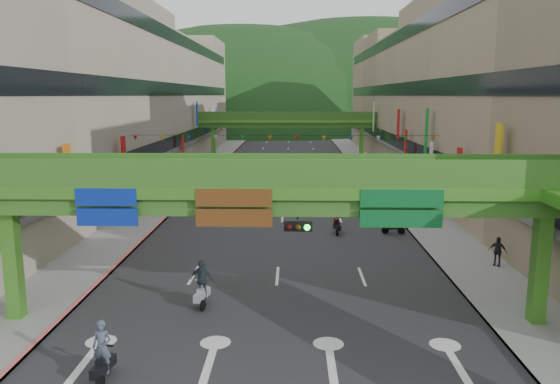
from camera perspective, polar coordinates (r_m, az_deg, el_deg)
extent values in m
cube|color=#28282B|center=(66.52, 0.63, 1.87)|extent=(18.00, 140.00, 0.02)
cube|color=gray|center=(67.54, -8.75, 1.94)|extent=(4.00, 140.00, 0.15)
cube|color=gray|center=(67.29, 10.04, 1.87)|extent=(4.00, 140.00, 0.15)
cube|color=#CC5959|center=(67.23, -7.15, 1.95)|extent=(0.20, 140.00, 0.18)
cube|color=gray|center=(67.02, 8.44, 1.89)|extent=(0.20, 140.00, 0.18)
cube|color=#9E937F|center=(68.74, -15.64, 9.71)|extent=(12.00, 95.00, 19.00)
cube|color=black|center=(67.46, -10.48, 5.40)|extent=(0.08, 90.25, 1.40)
cube|color=black|center=(67.25, -10.65, 10.50)|extent=(0.08, 90.25, 1.40)
cube|color=black|center=(67.58, -10.82, 15.59)|extent=(0.08, 90.25, 1.40)
cube|color=gray|center=(68.31, 17.03, 9.64)|extent=(12.00, 95.00, 19.00)
cube|color=black|center=(67.16, 11.80, 5.34)|extent=(0.08, 90.25, 1.40)
cube|color=black|center=(66.95, 11.99, 10.46)|extent=(0.08, 90.25, 1.40)
cube|color=black|center=(67.28, 12.18, 15.57)|extent=(0.08, 90.25, 1.40)
cube|color=#4C9E2D|center=(22.17, -0.71, 0.29)|extent=(28.00, 2.20, 0.50)
cube|color=#387223|center=(22.28, -0.70, -1.23)|extent=(28.00, 1.76, 0.70)
cube|color=#4C9E2D|center=(25.81, -26.11, -6.99)|extent=(0.60, 0.60, 4.80)
cube|color=#4C9E2D|center=(25.14, 25.48, -7.38)|extent=(0.60, 0.60, 4.80)
cube|color=#387223|center=(21.02, -0.81, 1.96)|extent=(28.00, 0.12, 1.10)
cube|color=#387223|center=(23.08, -0.62, 2.69)|extent=(28.00, 0.12, 1.10)
cube|color=navy|center=(22.42, -17.65, -1.64)|extent=(2.40, 0.12, 1.50)
cube|color=#593314|center=(21.33, -4.84, -1.78)|extent=(3.00, 0.12, 1.50)
cube|color=#0C5926|center=(21.62, 12.56, -1.82)|extent=(3.20, 0.12, 1.50)
cube|color=black|center=(21.21, 1.89, -3.62)|extent=(1.10, 0.28, 0.35)
cube|color=#4C9E2D|center=(80.92, 0.76, 7.42)|extent=(28.00, 2.20, 0.50)
cube|color=#387223|center=(80.95, 0.76, 7.00)|extent=(28.00, 1.76, 0.70)
cube|color=#4C9E2D|center=(81.99, -6.98, 5.04)|extent=(0.60, 0.60, 4.80)
cube|color=#4C9E2D|center=(81.79, 8.52, 4.99)|extent=(0.60, 0.60, 4.80)
cube|color=#387223|center=(79.85, 0.76, 7.96)|extent=(28.00, 0.12, 1.10)
cube|color=#387223|center=(81.93, 0.77, 8.02)|extent=(28.00, 0.12, 1.10)
ellipsoid|color=#1C4419|center=(176.79, -3.84, 6.99)|extent=(168.00, 140.00, 112.00)
ellipsoid|color=#1C4419|center=(197.55, 8.42, 7.23)|extent=(208.00, 176.00, 128.00)
cylinder|color=black|center=(45.96, 0.34, 5.95)|extent=(26.00, 0.03, 0.03)
cone|color=red|center=(47.85, -14.87, 5.48)|extent=(0.36, 0.36, 0.40)
cone|color=gold|center=(47.27, -12.21, 5.53)|extent=(0.36, 0.36, 0.40)
cone|color=#193FB2|center=(46.79, -9.49, 5.58)|extent=(0.36, 0.36, 0.40)
cone|color=silver|center=(46.42, -6.72, 5.61)|extent=(0.36, 0.36, 0.40)
cone|color=#198C33|center=(46.16, -3.91, 5.63)|extent=(0.36, 0.36, 0.40)
cone|color=orange|center=(46.01, -1.08, 5.64)|extent=(0.36, 0.36, 0.40)
cone|color=red|center=(45.97, 1.77, 5.63)|extent=(0.36, 0.36, 0.40)
cone|color=gold|center=(46.05, 4.61, 5.61)|extent=(0.36, 0.36, 0.40)
cone|color=#193FB2|center=(46.23, 7.43, 5.58)|extent=(0.36, 0.36, 0.40)
cone|color=silver|center=(46.53, 10.23, 5.53)|extent=(0.36, 0.36, 0.40)
cone|color=#198C33|center=(46.93, 12.99, 5.47)|extent=(0.36, 0.36, 0.40)
cone|color=orange|center=(47.44, 15.69, 5.40)|extent=(0.36, 0.36, 0.40)
cube|color=black|center=(20.09, -17.98, -16.96)|extent=(0.52, 1.34, 0.35)
cube|color=black|center=(19.98, -18.02, -16.32)|extent=(0.37, 0.59, 0.18)
cube|color=black|center=(20.36, -17.75, -15.01)|extent=(0.55, 0.13, 0.06)
cylinder|color=black|center=(20.71, -17.63, -17.02)|extent=(0.17, 0.51, 0.50)
cylinder|color=black|center=(19.75, -18.26, -18.45)|extent=(0.17, 0.51, 0.50)
imported|color=#3C4658|center=(19.79, -18.10, -15.13)|extent=(0.72, 0.52, 1.82)
cube|color=black|center=(38.10, 6.00, -3.59)|extent=(0.46, 1.33, 0.35)
cube|color=black|center=(38.04, 6.01, -3.22)|extent=(0.35, 0.57, 0.18)
cube|color=black|center=(38.52, 6.02, -2.67)|extent=(0.55, 0.11, 0.06)
cylinder|color=black|center=(38.70, 6.00, -3.83)|extent=(0.14, 0.51, 0.50)
cylinder|color=black|center=(37.64, 5.99, -4.23)|extent=(0.14, 0.51, 0.50)
imported|color=brown|center=(37.96, 6.02, -2.71)|extent=(0.83, 0.67, 1.60)
cube|color=#9898A1|center=(25.53, -8.15, -10.59)|extent=(0.62, 1.34, 0.35)
cube|color=#9898A1|center=(25.45, -8.16, -10.06)|extent=(0.41, 0.60, 0.18)
cube|color=#9898A1|center=(25.88, -8.24, -9.13)|extent=(0.55, 0.18, 0.06)
cylinder|color=black|center=(26.15, -8.20, -10.78)|extent=(0.21, 0.51, 0.50)
cylinder|color=black|center=(25.13, -8.06, -11.67)|extent=(0.21, 0.51, 0.50)
imported|color=#2B363D|center=(25.29, -8.19, -9.05)|extent=(1.16, 0.68, 1.85)
cube|color=#8A1502|center=(51.40, -2.01, 0.03)|extent=(0.67, 1.35, 0.35)
cube|color=#8A1502|center=(51.36, -2.02, 0.31)|extent=(0.43, 0.61, 0.18)
cube|color=#8A1502|center=(51.83, -1.83, 0.68)|extent=(0.55, 0.20, 0.06)
cylinder|color=black|center=(51.97, -1.82, -0.19)|extent=(0.23, 0.51, 0.50)
cylinder|color=black|center=(50.94, -2.21, -0.40)|extent=(0.23, 0.51, 0.50)
imported|color=#48464F|center=(51.30, -2.02, 0.71)|extent=(0.90, 0.70, 1.62)
cube|color=black|center=(38.67, 11.76, -3.54)|extent=(1.33, 0.50, 0.35)
cube|color=black|center=(38.62, 11.78, -3.18)|extent=(0.58, 0.36, 0.18)
cube|color=black|center=(38.60, 12.60, -2.83)|extent=(0.12, 0.55, 0.06)
cylinder|color=black|center=(38.79, 12.56, -3.99)|extent=(0.51, 0.16, 0.50)
cylinder|color=black|center=(38.71, 10.93, -3.95)|extent=(0.51, 0.16, 0.50)
cube|color=black|center=(40.78, 11.21, -2.81)|extent=(1.33, 0.50, 0.35)
cube|color=black|center=(40.73, 11.22, -2.47)|extent=(0.58, 0.36, 0.18)
cube|color=black|center=(40.71, 12.01, -2.14)|extent=(0.12, 0.55, 0.06)
cylinder|color=black|center=(40.89, 11.97, -3.24)|extent=(0.51, 0.16, 0.50)
cylinder|color=black|center=(40.82, 10.43, -3.21)|extent=(0.51, 0.16, 0.50)
cube|color=black|center=(42.90, 10.71, -2.16)|extent=(1.33, 0.50, 0.35)
cube|color=black|center=(42.85, 10.73, -1.83)|extent=(0.58, 0.36, 0.18)
cube|color=black|center=(42.83, 11.47, -1.52)|extent=(0.12, 0.55, 0.06)
cylinder|color=black|center=(42.99, 11.43, -2.57)|extent=(0.51, 0.16, 0.50)
cylinder|color=black|center=(42.94, 9.97, -2.53)|extent=(0.51, 0.16, 0.50)
cube|color=black|center=(45.02, 10.26, -1.57)|extent=(1.33, 0.50, 0.35)
cube|color=black|center=(44.97, 10.27, -1.25)|extent=(0.58, 0.36, 0.18)
cube|color=black|center=(44.95, 10.98, -0.96)|extent=(0.12, 0.55, 0.06)
cylinder|color=black|center=(45.11, 10.95, -1.96)|extent=(0.51, 0.16, 0.50)
cylinder|color=black|center=(45.06, 9.55, -1.92)|extent=(0.51, 0.16, 0.50)
imported|color=#A8A6AE|center=(52.95, -1.77, 0.53)|extent=(1.94, 4.57, 1.47)
imported|color=#CB960D|center=(57.19, 1.72, 1.21)|extent=(2.24, 4.26, 1.38)
imported|color=red|center=(43.54, 16.50, -1.87)|extent=(0.89, 0.75, 1.62)
imported|color=#24222A|center=(32.83, 21.75, -6.02)|extent=(1.02, 0.86, 1.64)
imported|color=#293D50|center=(46.07, 12.59, -1.10)|extent=(0.77, 0.54, 1.55)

